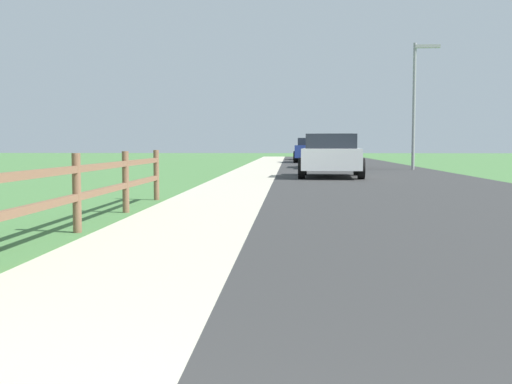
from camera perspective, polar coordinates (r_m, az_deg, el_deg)
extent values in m
plane|color=#44743C|center=(25.54, 1.91, 1.71)|extent=(120.00, 120.00, 0.00)
cube|color=#303030|center=(27.69, 9.26, 1.86)|extent=(7.00, 66.00, 0.01)
cube|color=#B9B39D|center=(27.76, -4.21, 1.91)|extent=(6.00, 66.00, 0.01)
cube|color=#44743C|center=(27.99, -7.26, 1.91)|extent=(5.00, 66.00, 0.00)
cylinder|color=brown|center=(8.43, -15.70, -0.12)|extent=(0.11, 0.11, 1.02)
cylinder|color=brown|center=(10.73, -11.56, 0.86)|extent=(0.11, 0.11, 1.02)
cylinder|color=brown|center=(13.08, -8.89, 1.49)|extent=(0.11, 0.11, 1.02)
cube|color=brown|center=(7.30, -18.74, -1.23)|extent=(0.07, 12.06, 0.09)
cube|color=brown|center=(7.28, -18.81, 1.57)|extent=(0.07, 12.06, 0.09)
cube|color=white|center=(22.43, 6.69, 2.98)|extent=(2.14, 4.33, 0.70)
cube|color=#1E232B|center=(22.39, 6.70, 4.52)|extent=(1.80, 1.89, 0.50)
cylinder|color=black|center=(23.75, 4.28, 2.35)|extent=(0.25, 0.70, 0.70)
cylinder|color=black|center=(23.78, 8.98, 2.31)|extent=(0.25, 0.70, 0.70)
cylinder|color=black|center=(21.13, 4.09, 2.12)|extent=(0.25, 0.70, 0.70)
cylinder|color=black|center=(21.16, 9.38, 2.07)|extent=(0.25, 0.70, 0.70)
cube|color=black|center=(31.30, 6.94, 3.43)|extent=(2.09, 4.81, 0.77)
cube|color=#1E232B|center=(31.52, 6.94, 4.65)|extent=(1.79, 2.65, 0.57)
cylinder|color=black|center=(32.76, 5.16, 2.91)|extent=(0.25, 0.76, 0.75)
cylinder|color=black|center=(32.82, 8.54, 2.88)|extent=(0.25, 0.76, 0.75)
cylinder|color=black|center=(29.82, 5.17, 2.78)|extent=(0.25, 0.76, 0.75)
cylinder|color=black|center=(29.89, 8.88, 2.75)|extent=(0.25, 0.76, 0.75)
cube|color=navy|center=(40.98, 4.97, 3.63)|extent=(2.18, 4.34, 0.78)
cube|color=#1E232B|center=(41.05, 4.98, 4.50)|extent=(1.79, 1.92, 0.46)
cylinder|color=black|center=(42.33, 3.76, 3.21)|extent=(0.27, 0.75, 0.73)
cylinder|color=black|center=(42.27, 6.32, 3.19)|extent=(0.27, 0.75, 0.73)
cylinder|color=black|center=(39.73, 3.53, 3.14)|extent=(0.27, 0.75, 0.73)
cylinder|color=black|center=(39.65, 6.26, 3.12)|extent=(0.27, 0.75, 0.73)
cube|color=maroon|center=(48.44, 5.01, 3.61)|extent=(1.96, 4.88, 0.60)
cube|color=#1E232B|center=(48.67, 5.01, 4.27)|extent=(1.70, 2.63, 0.52)
cylinder|color=black|center=(49.94, 3.90, 3.35)|extent=(0.23, 0.71, 0.71)
cylinder|color=black|center=(49.98, 6.06, 3.34)|extent=(0.23, 0.71, 0.71)
cylinder|color=black|center=(46.93, 3.89, 3.29)|extent=(0.23, 0.71, 0.71)
cylinder|color=black|center=(46.97, 6.20, 3.28)|extent=(0.23, 0.71, 0.71)
cylinder|color=gray|center=(29.56, 13.91, 7.39)|extent=(0.14, 0.14, 5.62)
cube|color=#999999|center=(29.94, 15.06, 12.45)|extent=(1.10, 0.20, 0.14)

